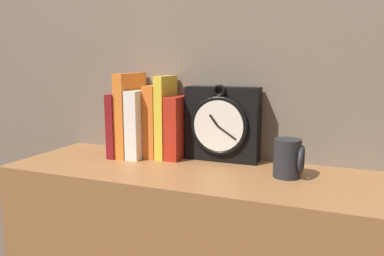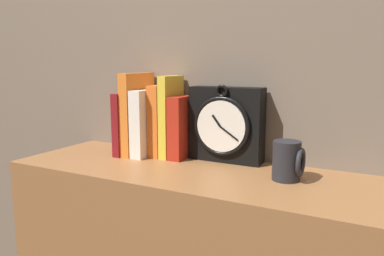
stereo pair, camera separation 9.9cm
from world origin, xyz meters
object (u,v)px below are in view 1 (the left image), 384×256
Objects in this scene: clock at (222,124)px; mug at (289,158)px; book_slot0_maroon at (123,124)px; book_slot3_orange at (156,121)px; book_slot2_white at (142,123)px; book_slot4_yellow at (166,117)px; book_slot5_red at (178,127)px; book_slot1_orange at (131,115)px.

clock is 0.24m from mug.
book_slot0_maroon is at bearing 173.62° from mug.
book_slot3_orange is at bearing 11.14° from book_slot0_maroon.
clock is 2.32× the size of mug.
book_slot4_yellow reaches higher than book_slot2_white.
book_slot5_red is at bearing 8.31° from book_slot2_white.
mug is (0.34, -0.08, -0.05)m from book_slot5_red.
book_slot4_yellow is at bearing 1.45° from book_slot3_orange.
clock reaches higher than book_slot0_maroon.
book_slot1_orange is 1.24× the size of book_slot2_white.
book_slot5_red is (0.11, 0.02, -0.01)m from book_slot2_white.
book_slot4_yellow is (0.11, 0.02, -0.00)m from book_slot1_orange.
book_slot4_yellow is 2.53× the size of mug.
book_slot4_yellow reaches higher than book_slot5_red.
book_slot0_maroon is 0.52m from mug.
mug is (0.49, -0.06, -0.08)m from book_slot1_orange.
clock reaches higher than book_slot2_white.
book_slot3_orange is (-0.21, -0.02, 0.00)m from clock.
book_slot3_orange is 0.07m from book_slot5_red.
book_slot1_orange is 0.05m from book_slot2_white.
book_slot2_white is (0.04, 0.00, -0.02)m from book_slot1_orange.
book_slot0_maroon is 1.03× the size of book_slot5_red.
clock is 1.17× the size of book_slot0_maroon.
mug is (0.21, -0.10, -0.06)m from clock.
book_slot0_maroon is at bearing -173.44° from book_slot5_red.
book_slot4_yellow is 0.05m from book_slot5_red.
book_slot1_orange is at bearing -173.34° from book_slot5_red.
book_slot1_orange is 2.61× the size of mug.
book_slot5_red is at bearing 6.56° from book_slot0_maroon.
mug is at bearing -7.84° from book_slot2_white.
mug is (0.41, -0.08, -0.06)m from book_slot3_orange.
book_slot1_orange is at bearing 172.91° from mug.
book_slot5_red is (0.07, -0.00, -0.02)m from book_slot3_orange.
book_slot2_white is at bearing 3.60° from book_slot0_maroon.
book_slot0_maroon is 0.07m from book_slot2_white.
book_slot1_orange is 1.16× the size of book_slot3_orange.
book_slot5_red is at bearing -0.32° from book_slot3_orange.
book_slot4_yellow is at bearing 178.16° from book_slot5_red.
book_slot4_yellow is 1.32× the size of book_slot5_red.
book_slot0_maroon is at bearing -176.40° from book_slot2_white.
book_slot3_orange reaches higher than book_slot5_red.
book_slot1_orange reaches higher than clock.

